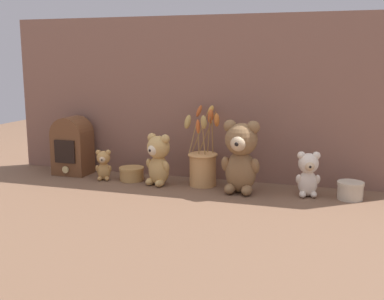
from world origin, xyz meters
name	(u,v)px	position (x,y,z in m)	size (l,w,h in m)	color
ground_plane	(191,187)	(0.00, 0.00, 0.00)	(4.00, 4.00, 0.00)	brown
backdrop_wall	(202,99)	(0.00, 0.17, 0.34)	(1.76, 0.02, 0.69)	#845B4C
teddy_bear_large	(241,155)	(0.21, -0.02, 0.15)	(0.15, 0.14, 0.28)	olive
teddy_bear_medium	(158,158)	(-0.14, 0.00, 0.11)	(0.12, 0.11, 0.21)	tan
teddy_bear_small	(308,173)	(0.46, 0.01, 0.09)	(0.10, 0.09, 0.17)	beige
teddy_bear_tiny	(104,164)	(-0.39, 0.00, 0.07)	(0.07, 0.07, 0.13)	tan
flower_vase	(203,163)	(0.04, 0.04, 0.09)	(0.16, 0.16, 0.32)	tan
vintage_radio	(72,145)	(-0.57, 0.06, 0.13)	(0.16, 0.13, 0.26)	brown
decorative_tin_tall	(132,174)	(-0.27, 0.03, 0.03)	(0.11, 0.11, 0.06)	tan
decorative_tin_short	(350,190)	(0.61, 0.02, 0.03)	(0.10, 0.10, 0.07)	beige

